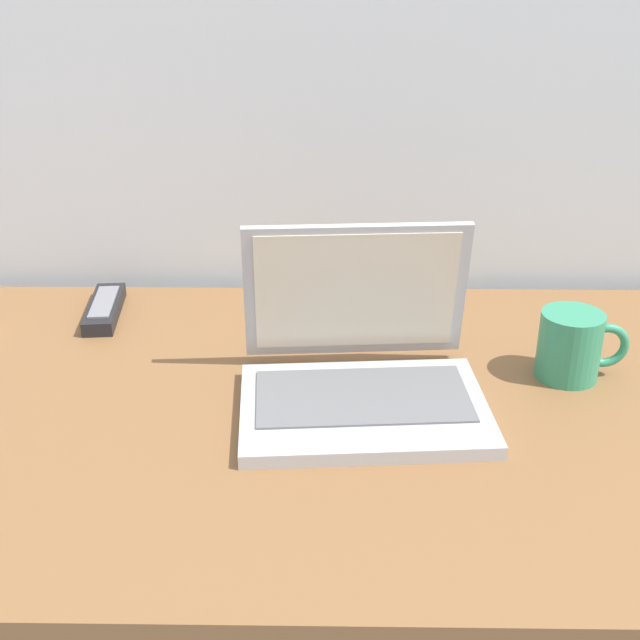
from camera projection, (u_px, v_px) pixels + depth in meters
The scene contains 4 objects.
desk at pixel (277, 413), 1.09m from camera, with size 1.60×0.76×0.03m.
laptop at pixel (361, 366), 1.07m from camera, with size 0.33×0.28×0.22m.
coffee_mug at pixel (572, 345), 1.13m from camera, with size 0.12×0.08×0.09m.
remote_control_far at pixel (105, 308), 1.32m from camera, with size 0.06×0.16×0.02m.
Camera 1 is at (0.07, -0.93, 0.59)m, focal length 46.76 mm.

